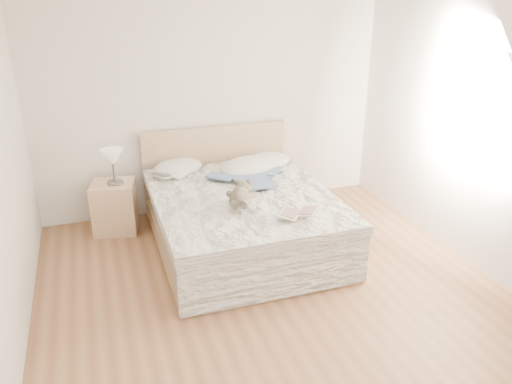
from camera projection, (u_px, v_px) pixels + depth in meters
floor at (282, 307)px, 4.20m from camera, size 4.00×4.50×0.00m
wall_back at (212, 95)px, 5.64m from camera, size 4.00×0.02×2.70m
wall_right at (503, 131)px, 4.26m from camera, size 0.02×4.50×2.70m
window at (479, 112)px, 4.48m from camera, size 0.02×1.30×1.10m
bed at (240, 217)px, 5.12m from camera, size 1.72×2.14×1.00m
nightstand at (115, 207)px, 5.40m from camera, size 0.52×0.48×0.56m
table_lamp at (113, 159)px, 5.18m from camera, size 0.30×0.30×0.37m
pillow_left at (178, 167)px, 5.52m from camera, size 0.64×0.52×0.17m
pillow_middle at (248, 166)px, 5.53m from camera, size 0.77×0.64×0.20m
pillow_right at (266, 161)px, 5.69m from camera, size 0.69×0.57×0.18m
blouse at (252, 179)px, 5.20m from camera, size 0.60×0.64×0.02m
photo_book at (169, 175)px, 5.31m from camera, size 0.42×0.40×0.03m
childrens_book at (299, 213)px, 4.43m from camera, size 0.40×0.39×0.02m
teddy_bear at (240, 203)px, 4.59m from camera, size 0.36×0.42×0.19m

